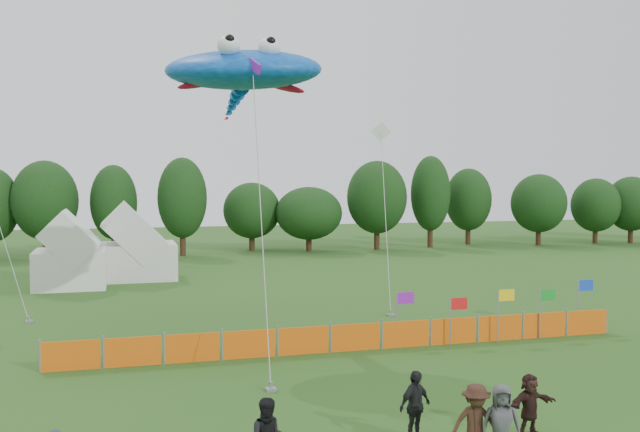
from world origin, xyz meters
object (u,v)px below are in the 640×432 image
object	(u,v)px
spectator_e	(501,425)
spectator_f	(530,404)
spectator_c	(476,424)
spectator_d	(415,406)
barrier_fence	(355,337)
stingray_kite	(242,72)
tent_left	(70,256)
tent_right	(134,250)

from	to	relation	value
spectator_e	spectator_f	distance (m)	2.24
spectator_c	spectator_d	world-z (taller)	spectator_c
barrier_fence	stingray_kite	bearing A→B (deg)	133.76
barrier_fence	spectator_d	xyz separation A→B (m)	(-1.55, -9.04, 0.37)
tent_left	spectator_c	world-z (taller)	tent_left
tent_left	spectator_f	size ratio (longest dim) A/B	2.69
barrier_fence	spectator_c	xyz separation A→B (m)	(-0.80, -10.69, 0.40)
tent_right	barrier_fence	bearing A→B (deg)	-71.19
spectator_d	tent_left	bearing A→B (deg)	84.00
tent_left	tent_right	distance (m)	4.52
spectator_e	spectator_f	bearing A→B (deg)	60.83
barrier_fence	tent_right	bearing A→B (deg)	108.81
tent_left	stingray_kite	xyz separation A→B (m)	(7.58, -15.52, 8.81)
spectator_f	tent_right	bearing A→B (deg)	95.35
tent_right	barrier_fence	xyz separation A→B (m)	(7.44, -21.84, -1.37)
spectator_f	tent_left	bearing A→B (deg)	103.19
spectator_c	spectator_d	bearing A→B (deg)	125.08
tent_left	spectator_f	distance (m)	31.26
barrier_fence	spectator_e	world-z (taller)	spectator_e
barrier_fence	spectator_f	distance (m)	9.51
tent_right	spectator_c	distance (m)	33.21
spectator_e	barrier_fence	bearing A→B (deg)	107.59
stingray_kite	barrier_fence	bearing A→B (deg)	-46.24
spectator_c	tent_right	bearing A→B (deg)	111.94
spectator_e	stingray_kite	xyz separation A→B (m)	(-3.27, 14.60, 9.72)
spectator_e	stingray_kite	size ratio (longest dim) A/B	0.12
tent_left	spectator_c	xyz separation A→B (m)	(10.33, -29.91, -0.92)
barrier_fence	tent_left	bearing A→B (deg)	120.06
barrier_fence	spectator_d	bearing A→B (deg)	-99.73
tent_right	barrier_fence	distance (m)	23.11
stingray_kite	spectator_e	bearing A→B (deg)	-77.39
tent_left	stingray_kite	bearing A→B (deg)	-63.97
spectator_c	stingray_kite	size ratio (longest dim) A/B	0.11
spectator_c	spectator_e	distance (m)	0.56
barrier_fence	spectator_f	bearing A→B (deg)	-81.61
spectator_d	spectator_f	distance (m)	2.96
spectator_d	stingray_kite	bearing A→B (deg)	74.19
tent_right	spectator_c	bearing A→B (deg)	-78.46
spectator_d	barrier_fence	bearing A→B (deg)	55.55
spectator_e	tent_left	bearing A→B (deg)	128.87
barrier_fence	spectator_d	world-z (taller)	spectator_d
tent_left	tent_right	size ratio (longest dim) A/B	0.78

